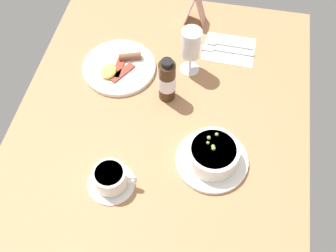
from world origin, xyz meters
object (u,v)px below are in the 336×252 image
Objects in this scene: menu_card at (195,8)px; coffee_cup at (111,179)px; cutlery_setting at (228,49)px; wine_glass at (191,45)px; sauce_bottle_brown at (166,81)px; breakfast_plate at (119,67)px; porridge_bowl at (213,155)px.

coffee_cup is at bearing 169.57° from menu_card.
coffee_cup is at bearing 155.46° from cutlery_setting.
wine_glass reaches higher than menu_card.
sauce_bottle_brown is 19.15cm from breakfast_plate.
wine_glass is at bearing -23.49° from sauce_bottle_brown.
coffee_cup is (-53.50, 24.43, 2.84)cm from cutlery_setting.
breakfast_plate is at bearing 114.77° from cutlery_setting.
coffee_cup is (-11.40, 24.63, -0.29)cm from porridge_bowl.
wine_glass reaches higher than breakfast_plate.
coffee_cup is 32.39cm from sauce_bottle_brown.
sauce_bottle_brown is (19.62, 16.18, 3.67)cm from porridge_bowl.
cutlery_setting is 17.55cm from menu_card.
menu_card reaches higher than cutlery_setting.
cutlery_setting is at bearing -24.54° from coffee_cup.
menu_card is at bearing 48.90° from cutlery_setting.
sauce_bottle_brown is at bearing -114.37° from breakfast_plate.
porridge_bowl reaches higher than coffee_cup.
menu_card reaches higher than porridge_bowl.
menu_card reaches higher than breakfast_plate.
cutlery_setting is 1.28× the size of coffee_cup.
sauce_bottle_brown is 0.67× the size of breakfast_plate.
wine_glass is 0.70× the size of breakfast_plate.
coffee_cup is 0.84× the size of wine_glass.
menu_card is at bearing -37.54° from breakfast_plate.
coffee_cup is at bearing -168.14° from breakfast_plate.
sauce_bottle_brown is at bearing -15.24° from coffee_cup.
sauce_bottle_brown reaches higher than breakfast_plate.
wine_glass is 1.36× the size of menu_card.
coffee_cup reaches higher than breakfast_plate.
sauce_bottle_brown is at bearing 39.52° from porridge_bowl.
porridge_bowl is 42.22cm from cutlery_setting.
wine_glass is (31.40, 11.06, 7.09)cm from porridge_bowl.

